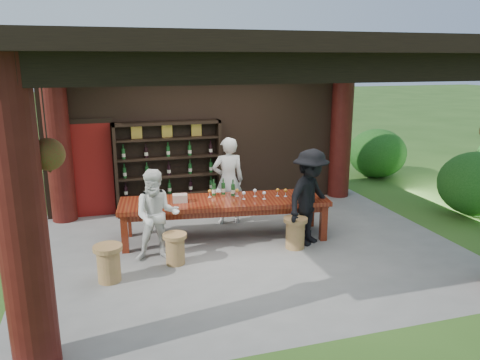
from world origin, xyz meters
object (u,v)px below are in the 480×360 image
object	(u,v)px
guest_man	(310,197)
napkin_basket	(180,198)
stool_near_right	(295,232)
host	(228,181)
wine_shelf	(169,167)
stool_near_left	(175,248)
stool_far_left	(109,262)
guest_woman	(157,215)
tasting_table	(224,205)

from	to	relation	value
guest_man	napkin_basket	size ratio (longest dim) A/B	6.65
stool_near_right	host	xyz separation A→B (m)	(-0.78, 1.61, 0.59)
wine_shelf	stool_near_left	bearing A→B (deg)	-96.71
stool_near_left	stool_near_right	world-z (taller)	stool_near_right
stool_far_left	guest_woman	xyz separation A→B (m)	(0.80, 0.58, 0.47)
stool_far_left	napkin_basket	world-z (taller)	napkin_basket
stool_near_right	host	world-z (taller)	host
tasting_table	stool_near_left	world-z (taller)	tasting_table
stool_near_right	host	bearing A→B (deg)	115.79
stool_far_left	tasting_table	bearing A→B (deg)	29.58
wine_shelf	guest_woman	xyz separation A→B (m)	(-0.56, -2.46, -0.23)
wine_shelf	guest_woman	bearing A→B (deg)	-102.86
stool_near_right	napkin_basket	bearing A→B (deg)	154.50
wine_shelf	guest_woman	size ratio (longest dim) A/B	1.46
guest_woman	stool_far_left	bearing A→B (deg)	-136.29
stool_near_right	guest_man	distance (m)	0.67
tasting_table	stool_near_right	distance (m)	1.38
tasting_table	host	size ratio (longest dim) A/B	2.20
napkin_basket	guest_man	bearing A→B (deg)	-19.07
wine_shelf	stool_near_right	distance (m)	3.29
guest_man	tasting_table	bearing A→B (deg)	122.97
stool_near_left	stool_far_left	xyz separation A→B (m)	(-1.05, -0.33, 0.03)
guest_man	host	bearing A→B (deg)	95.55
napkin_basket	guest_woman	bearing A→B (deg)	-125.67
stool_near_left	napkin_basket	size ratio (longest dim) A/B	1.98
host	guest_man	bearing A→B (deg)	129.38
wine_shelf	host	size ratio (longest dim) A/B	1.27
stool_far_left	stool_near_left	bearing A→B (deg)	17.59
tasting_table	stool_near_right	bearing A→B (deg)	-37.10
wine_shelf	stool_near_right	xyz separation A→B (m)	(1.81, -2.66, -0.70)
tasting_table	host	world-z (taller)	host
stool_near_left	stool_near_right	bearing A→B (deg)	1.51
stool_near_right	napkin_basket	world-z (taller)	napkin_basket
stool_near_left	stool_far_left	size ratio (longest dim) A/B	0.90
wine_shelf	napkin_basket	xyz separation A→B (m)	(-0.06, -1.77, -0.17)
tasting_table	napkin_basket	size ratio (longest dim) A/B	14.92
wine_shelf	guest_man	distance (m)	3.31
stool_far_left	napkin_basket	xyz separation A→B (m)	(1.30, 1.28, 0.52)
napkin_basket	wine_shelf	bearing A→B (deg)	87.97
guest_woman	napkin_basket	size ratio (longest dim) A/B	5.92
tasting_table	stool_near_left	size ratio (longest dim) A/B	7.55
stool_near_left	host	distance (m)	2.23
guest_woman	napkin_basket	world-z (taller)	guest_woman
wine_shelf	stool_near_right	world-z (taller)	wine_shelf
stool_near_right	host	distance (m)	1.88
tasting_table	stool_near_right	size ratio (longest dim) A/B	6.98
guest_man	napkin_basket	bearing A→B (deg)	129.74
tasting_table	stool_near_left	distance (m)	1.41
tasting_table	guest_woman	world-z (taller)	guest_woman
stool_far_left	wine_shelf	bearing A→B (deg)	65.85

